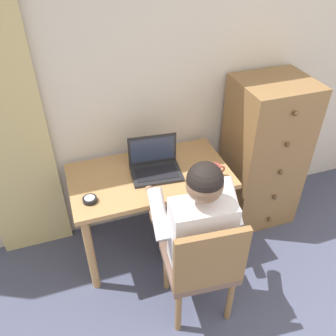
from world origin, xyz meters
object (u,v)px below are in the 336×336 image
person_seated (195,223)px  desk_clock (90,200)px  computer_mouse (203,167)px  coffee_mug (215,171)px  desk (150,187)px  dresser (263,154)px  laptop (155,165)px  chair (203,265)px

person_seated → desk_clock: (-0.58, 0.34, 0.07)m
person_seated → computer_mouse: bearing=61.3°
computer_mouse → coffee_mug: bearing=-61.7°
person_seated → desk: bearing=106.4°
dresser → computer_mouse: size_ratio=12.32×
coffee_mug → person_seated: bearing=-130.5°
dresser → desk: bearing=-175.3°
person_seated → desk_clock: person_seated is taller
laptop → desk_clock: 0.51m
dresser → desk_clock: size_ratio=13.69×
coffee_mug → desk_clock: bearing=178.4°
chair → laptop: bearing=96.7°
dresser → laptop: 0.93m
desk → laptop: size_ratio=3.05×
computer_mouse → laptop: bearing=174.1°
laptop → dresser: bearing=3.4°
chair → computer_mouse: bearing=67.9°
dresser → coffee_mug: size_ratio=10.26×
dresser → desk_clock: bearing=-170.8°
desk → desk_clock: desk_clock is taller
laptop → chair: bearing=-83.3°
coffee_mug → chair: bearing=-119.7°
computer_mouse → desk_clock: 0.81m
desk_clock → person_seated: bearing=-30.3°
person_seated → coffee_mug: bearing=49.5°
dresser → desk_clock: (-1.39, -0.22, 0.11)m
laptop → desk_clock: size_ratio=4.02×
laptop → computer_mouse: 0.34m
coffee_mug → dresser: bearing=24.3°
dresser → chair: 1.12m
person_seated → chair: bearing=-94.6°
computer_mouse → coffee_mug: (0.04, -0.11, 0.03)m
laptop → desk_clock: laptop is taller
desk → desk_clock: 0.47m
chair → laptop: laptop is taller
desk_clock → coffee_mug: coffee_mug is taller
dresser → coffee_mug: bearing=-155.7°
dresser → laptop: bearing=-176.6°
laptop → coffee_mug: laptop is taller
desk → dresser: 0.96m
person_seated → laptop: 0.53m
person_seated → coffee_mug: (0.27, 0.31, 0.10)m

